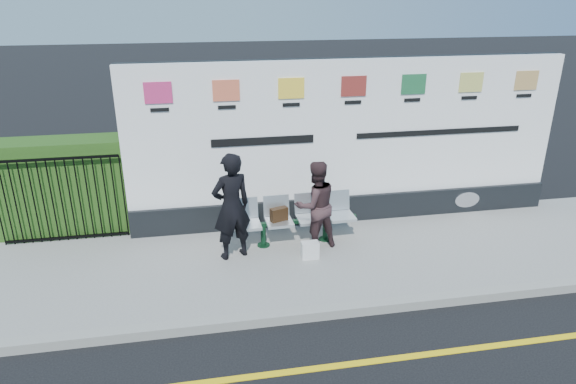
{
  "coord_description": "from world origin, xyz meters",
  "views": [
    {
      "loc": [
        -2.22,
        -4.78,
        4.26
      ],
      "look_at": [
        -0.87,
        2.62,
        1.25
      ],
      "focal_mm": 32.0,
      "sensor_mm": 36.0,
      "label": 1
    }
  ],
  "objects_px": {
    "woman_left": "(231,207)",
    "billboard": "(349,154)",
    "woman_right": "(315,205)",
    "bench": "(295,231)"
  },
  "relations": [
    {
      "from": "woman_left",
      "to": "billboard",
      "type": "bearing_deg",
      "value": -173.96
    },
    {
      "from": "billboard",
      "to": "woman_left",
      "type": "distance_m",
      "value": 2.55
    },
    {
      "from": "woman_left",
      "to": "woman_right",
      "type": "distance_m",
      "value": 1.41
    },
    {
      "from": "bench",
      "to": "woman_left",
      "type": "xyz_separation_m",
      "value": [
        -1.09,
        -0.29,
        0.67
      ]
    },
    {
      "from": "bench",
      "to": "woman_right",
      "type": "distance_m",
      "value": 0.65
    },
    {
      "from": "billboard",
      "to": "woman_right",
      "type": "distance_m",
      "value": 1.42
    },
    {
      "from": "billboard",
      "to": "woman_left",
      "type": "xyz_separation_m",
      "value": [
        -2.26,
        -1.1,
        -0.41
      ]
    },
    {
      "from": "billboard",
      "to": "woman_left",
      "type": "height_order",
      "value": "billboard"
    },
    {
      "from": "billboard",
      "to": "bench",
      "type": "bearing_deg",
      "value": -145.36
    },
    {
      "from": "bench",
      "to": "woman_right",
      "type": "xyz_separation_m",
      "value": [
        0.31,
        -0.19,
        0.54
      ]
    }
  ]
}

